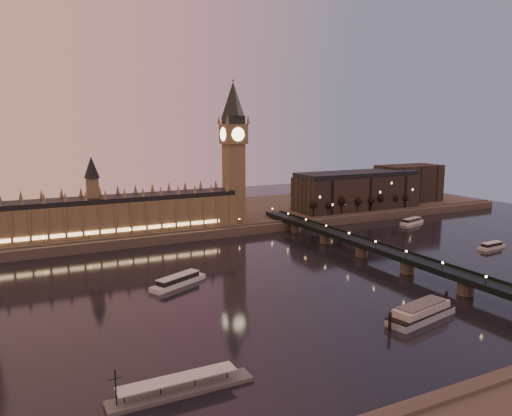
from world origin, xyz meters
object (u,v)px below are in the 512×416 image
(cruise_boat_a, at_px, (178,281))
(moored_barge, at_px, (421,312))
(pontoon_pier, at_px, (181,389))
(cruise_boat_b, at_px, (412,221))

(cruise_boat_a, xyz_separation_m, moored_barge, (74.80, -86.42, 0.85))
(moored_barge, height_order, pontoon_pier, pontoon_pier)
(cruise_boat_b, bearing_deg, moored_barge, -148.62)
(cruise_boat_b, relative_size, moored_barge, 0.65)
(cruise_boat_b, height_order, pontoon_pier, pontoon_pier)
(cruise_boat_a, xyz_separation_m, pontoon_pier, (-30.53, -96.06, -1.00))
(cruise_boat_a, relative_size, cruise_boat_b, 1.24)
(moored_barge, bearing_deg, pontoon_pier, 173.72)
(cruise_boat_a, relative_size, pontoon_pier, 0.72)
(cruise_boat_b, height_order, moored_barge, moored_barge)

